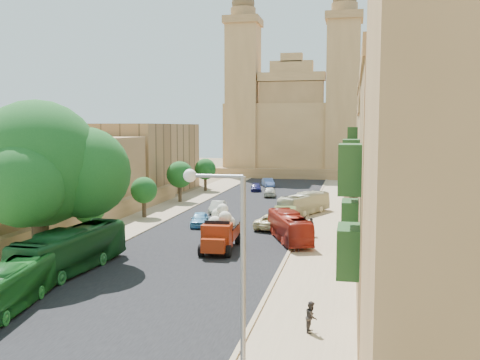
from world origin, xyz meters
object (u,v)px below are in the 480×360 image
at_px(olive_pickup, 284,220).
at_px(pedestrian_a, 296,240).
at_px(bus_cream_east, 304,204).
at_px(ficus_tree, 39,168).
at_px(pedestrian_b, 311,317).
at_px(street_tree_d, 205,169).
at_px(red_truck, 220,230).
at_px(car_blue_b, 268,183).
at_px(bus_red_east, 289,227).
at_px(bus_green_south, 9,286).
at_px(car_dkblue, 256,188).
at_px(streetlamp, 229,261).
at_px(car_blue_a, 200,219).
at_px(bus_green_north, 71,250).
at_px(pedestrian_c, 311,227).
at_px(street_tree_c, 180,175).
at_px(street_tree_a, 89,208).
at_px(car_cream, 273,221).
at_px(car_white_b, 270,192).
at_px(church, 295,127).
at_px(street_tree_b, 144,190).
at_px(car_white_a, 218,207).

distance_m(olive_pickup, pedestrian_a, 8.70).
bearing_deg(bus_cream_east, olive_pickup, 108.21).
xyz_separation_m(ficus_tree, pedestrian_b, (19.30, -8.43, -6.04)).
bearing_deg(street_tree_d, red_truck, -72.56).
height_order(car_blue_b, pedestrian_b, pedestrian_b).
bearing_deg(bus_red_east, bus_cream_east, -110.04).
xyz_separation_m(bus_green_south, car_dkblue, (3.44, 53.80, -0.70)).
bearing_deg(bus_cream_east, streetlamp, 115.85).
xyz_separation_m(streetlamp, car_blue_a, (-10.52, 32.32, -4.53)).
relative_size(streetlamp, bus_red_east, 0.95).
bearing_deg(bus_green_north, car_dkblue, 89.11).
xyz_separation_m(ficus_tree, pedestrian_c, (17.59, 13.69, -5.95)).
height_order(red_truck, bus_green_north, red_truck).
height_order(car_dkblue, pedestrian_a, pedestrian_a).
bearing_deg(street_tree_c, street_tree_d, 90.00).
relative_size(street_tree_a, car_cream, 0.84).
xyz_separation_m(street_tree_d, pedestrian_c, (18.19, -30.30, -2.43)).
xyz_separation_m(street_tree_a, pedestrian_a, (17.50, -0.47, -1.88)).
bearing_deg(car_blue_b, ficus_tree, -118.06).
bearing_deg(ficus_tree, bus_red_east, 35.67).
distance_m(car_white_b, car_blue_b, 12.15).
distance_m(streetlamp, car_dkblue, 62.24).
distance_m(church, car_cream, 58.90).
relative_size(car_white_b, pedestrian_a, 2.15).
height_order(bus_cream_east, pedestrian_a, bus_cream_east).
bearing_deg(car_white_b, streetlamp, 90.12).
xyz_separation_m(ficus_tree, car_blue_a, (6.60, 16.31, -6.10)).
height_order(street_tree_d, car_blue_a, street_tree_d).
xyz_separation_m(red_truck, car_blue_a, (-4.44, 9.40, -0.88)).
bearing_deg(bus_green_north, car_cream, 62.55).
height_order(street_tree_b, pedestrian_b, street_tree_b).
xyz_separation_m(olive_pickup, pedestrian_c, (2.69, -2.30, -0.12)).
xyz_separation_m(streetlamp, bus_red_east, (-1.22, 27.42, -4.00)).
bearing_deg(church, streetlamp, -85.13).
distance_m(street_tree_b, car_blue_b, 32.52).
relative_size(bus_cream_east, car_blue_a, 2.12).
distance_m(street_tree_a, car_white_b, 33.17).
bearing_deg(ficus_tree, street_tree_d, 90.78).
distance_m(street_tree_a, bus_green_north, 9.98).
bearing_deg(car_cream, street_tree_b, -0.21).
bearing_deg(ficus_tree, car_blue_b, 81.41).
bearing_deg(bus_green_north, ficus_tree, 160.62).
bearing_deg(car_white_b, car_white_a, 69.02).
bearing_deg(bus_cream_east, car_white_a, 30.08).
bearing_deg(bus_green_north, streetlamp, -42.02).
xyz_separation_m(street_tree_d, bus_cream_east, (16.50, -18.47, -2.09)).
relative_size(ficus_tree, street_tree_d, 2.35).
relative_size(olive_pickup, bus_green_north, 0.46).
bearing_deg(car_dkblue, street_tree_b, -116.31).
height_order(street_tree_b, bus_green_north, street_tree_b).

